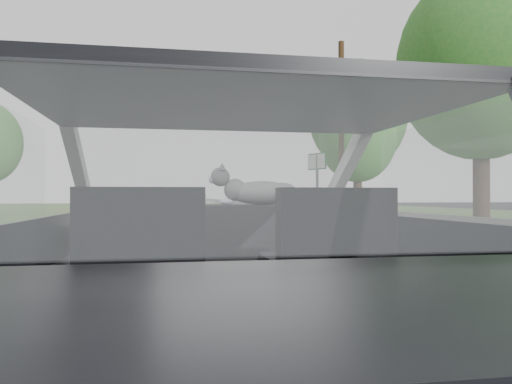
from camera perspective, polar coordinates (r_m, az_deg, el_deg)
name	(u,v)px	position (r m, az deg, el deg)	size (l,w,h in m)	color
subject_car	(229,264)	(2.43, -3.09, -8.27)	(1.80, 4.00, 1.45)	black
dashboard	(216,230)	(3.03, -4.58, -4.33)	(1.58, 0.45, 0.30)	black
driver_seat	(141,239)	(2.10, -12.99, -5.22)	(0.50, 0.72, 0.42)	black
passenger_seat	(328,236)	(2.22, 8.23, -4.98)	(0.50, 0.72, 0.42)	black
steering_wheel	(147,221)	(2.72, -12.38, -3.29)	(0.36, 0.36, 0.04)	black
cat	(262,191)	(3.06, 0.71, 0.08)	(0.57, 0.18, 0.25)	gray
guardrail	(344,214)	(13.22, 10.08, -2.49)	(0.05, 90.00, 0.32)	gray
other_car	(188,201)	(26.55, -7.75, -1.06)	(1.82, 4.62, 1.52)	silver
highway_sign	(317,188)	(20.15, 7.01, 0.51)	(0.11, 1.11, 2.77)	#176927
utility_pole	(341,129)	(24.75, 9.73, 7.07)	(0.28, 0.28, 8.57)	#312211
tree_1	(481,102)	(18.11, 24.33, 9.32)	(5.43, 5.43, 8.22)	#215C22
tree_2	(357,156)	(29.70, 11.52, 4.10)	(4.49, 4.49, 6.80)	#215C22
tree_3	(358,138)	(33.79, 11.54, 6.08)	(6.44, 6.44, 9.76)	#215C22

